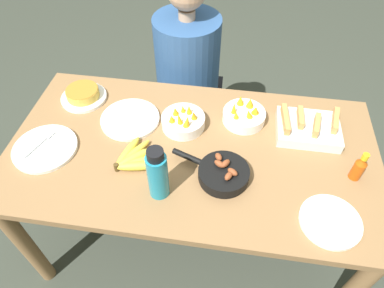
{
  "coord_description": "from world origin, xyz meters",
  "views": [
    {
      "loc": [
        0.14,
        -0.95,
        1.86
      ],
      "look_at": [
        0.0,
        0.0,
        0.78
      ],
      "focal_mm": 32.0,
      "sensor_mm": 36.0,
      "label": 1
    }
  ],
  "objects_px": {
    "empty_plate_near_front": "(130,119)",
    "frittata_plate_center": "(83,95)",
    "banana_bunch": "(133,159)",
    "melon_tray": "(308,128)",
    "person_figure": "(188,90)",
    "fruit_bowl_mango": "(244,115)",
    "hot_sauce_bottle": "(359,168)",
    "skillet": "(222,173)",
    "empty_plate_far_right": "(45,148)",
    "water_bottle": "(158,174)",
    "empty_plate_far_left": "(330,221)",
    "fruit_bowl_citrus": "(183,121)"
  },
  "relations": [
    {
      "from": "empty_plate_near_front",
      "to": "frittata_plate_center",
      "type": "bearing_deg",
      "value": 156.82
    },
    {
      "from": "banana_bunch",
      "to": "melon_tray",
      "type": "distance_m",
      "value": 0.77
    },
    {
      "from": "person_figure",
      "to": "empty_plate_near_front",
      "type": "bearing_deg",
      "value": -107.33
    },
    {
      "from": "fruit_bowl_mango",
      "to": "hot_sauce_bottle",
      "type": "relative_size",
      "value": 1.39
    },
    {
      "from": "skillet",
      "to": "empty_plate_far_right",
      "type": "height_order",
      "value": "skillet"
    },
    {
      "from": "fruit_bowl_mango",
      "to": "water_bottle",
      "type": "bearing_deg",
      "value": -123.96
    },
    {
      "from": "person_figure",
      "to": "frittata_plate_center",
      "type": "bearing_deg",
      "value": -134.32
    },
    {
      "from": "empty_plate_far_left",
      "to": "hot_sauce_bottle",
      "type": "distance_m",
      "value": 0.26
    },
    {
      "from": "fruit_bowl_mango",
      "to": "water_bottle",
      "type": "height_order",
      "value": "water_bottle"
    },
    {
      "from": "water_bottle",
      "to": "hot_sauce_bottle",
      "type": "xyz_separation_m",
      "value": [
        0.75,
        0.18,
        -0.05
      ]
    },
    {
      "from": "melon_tray",
      "to": "person_figure",
      "type": "distance_m",
      "value": 0.86
    },
    {
      "from": "skillet",
      "to": "empty_plate_far_left",
      "type": "distance_m",
      "value": 0.42
    },
    {
      "from": "skillet",
      "to": "fruit_bowl_mango",
      "type": "height_order",
      "value": "fruit_bowl_mango"
    },
    {
      "from": "empty_plate_far_right",
      "to": "water_bottle",
      "type": "height_order",
      "value": "water_bottle"
    },
    {
      "from": "skillet",
      "to": "water_bottle",
      "type": "bearing_deg",
      "value": 44.67
    },
    {
      "from": "empty_plate_far_right",
      "to": "person_figure",
      "type": "xyz_separation_m",
      "value": [
        0.49,
        0.79,
        -0.27
      ]
    },
    {
      "from": "melon_tray",
      "to": "frittata_plate_center",
      "type": "bearing_deg",
      "value": 176.09
    },
    {
      "from": "hot_sauce_bottle",
      "to": "person_figure",
      "type": "relative_size",
      "value": 0.11
    },
    {
      "from": "empty_plate_far_left",
      "to": "fruit_bowl_mango",
      "type": "height_order",
      "value": "fruit_bowl_mango"
    },
    {
      "from": "skillet",
      "to": "empty_plate_far_left",
      "type": "bearing_deg",
      "value": -178.78
    },
    {
      "from": "frittata_plate_center",
      "to": "empty_plate_far_right",
      "type": "xyz_separation_m",
      "value": [
        -0.05,
        -0.34,
        -0.02
      ]
    },
    {
      "from": "fruit_bowl_citrus",
      "to": "person_figure",
      "type": "relative_size",
      "value": 0.16
    },
    {
      "from": "hot_sauce_bottle",
      "to": "person_figure",
      "type": "distance_m",
      "value": 1.13
    },
    {
      "from": "frittata_plate_center",
      "to": "water_bottle",
      "type": "bearing_deg",
      "value": -44.78
    },
    {
      "from": "hot_sauce_bottle",
      "to": "fruit_bowl_mango",
      "type": "bearing_deg",
      "value": 150.12
    },
    {
      "from": "empty_plate_far_left",
      "to": "empty_plate_near_front",
      "type": "bearing_deg",
      "value": 154.62
    },
    {
      "from": "skillet",
      "to": "frittata_plate_center",
      "type": "height_order",
      "value": "skillet"
    },
    {
      "from": "melon_tray",
      "to": "fruit_bowl_mango",
      "type": "distance_m",
      "value": 0.28
    },
    {
      "from": "empty_plate_near_front",
      "to": "person_figure",
      "type": "bearing_deg",
      "value": 72.67
    },
    {
      "from": "frittata_plate_center",
      "to": "empty_plate_far_right",
      "type": "distance_m",
      "value": 0.34
    },
    {
      "from": "hot_sauce_bottle",
      "to": "frittata_plate_center",
      "type": "bearing_deg",
      "value": 166.61
    },
    {
      "from": "hot_sauce_bottle",
      "to": "melon_tray",
      "type": "bearing_deg",
      "value": 127.62
    },
    {
      "from": "melon_tray",
      "to": "fruit_bowl_mango",
      "type": "bearing_deg",
      "value": 172.2
    },
    {
      "from": "hot_sauce_bottle",
      "to": "empty_plate_far_left",
      "type": "bearing_deg",
      "value": -117.94
    },
    {
      "from": "melon_tray",
      "to": "empty_plate_far_left",
      "type": "distance_m",
      "value": 0.45
    },
    {
      "from": "empty_plate_far_right",
      "to": "hot_sauce_bottle",
      "type": "relative_size",
      "value": 1.95
    },
    {
      "from": "melon_tray",
      "to": "hot_sauce_bottle",
      "type": "xyz_separation_m",
      "value": [
        0.17,
        -0.22,
        0.03
      ]
    },
    {
      "from": "water_bottle",
      "to": "empty_plate_far_left",
      "type": "bearing_deg",
      "value": -3.46
    },
    {
      "from": "banana_bunch",
      "to": "fruit_bowl_citrus",
      "type": "xyz_separation_m",
      "value": [
        0.17,
        0.23,
        0.02
      ]
    },
    {
      "from": "empty_plate_near_front",
      "to": "empty_plate_far_left",
      "type": "distance_m",
      "value": 0.94
    },
    {
      "from": "empty_plate_far_right",
      "to": "hot_sauce_bottle",
      "type": "xyz_separation_m",
      "value": [
        1.28,
        0.05,
        0.05
      ]
    },
    {
      "from": "fruit_bowl_mango",
      "to": "fruit_bowl_citrus",
      "type": "distance_m",
      "value": 0.28
    },
    {
      "from": "melon_tray",
      "to": "person_figure",
      "type": "height_order",
      "value": "person_figure"
    },
    {
      "from": "melon_tray",
      "to": "empty_plate_far_right",
      "type": "height_order",
      "value": "melon_tray"
    },
    {
      "from": "banana_bunch",
      "to": "water_bottle",
      "type": "distance_m",
      "value": 0.21
    },
    {
      "from": "empty_plate_near_front",
      "to": "water_bottle",
      "type": "height_order",
      "value": "water_bottle"
    },
    {
      "from": "fruit_bowl_mango",
      "to": "empty_plate_far_left",
      "type": "bearing_deg",
      "value": -55.36
    },
    {
      "from": "skillet",
      "to": "melon_tray",
      "type": "bearing_deg",
      "value": -118.48
    },
    {
      "from": "frittata_plate_center",
      "to": "hot_sauce_bottle",
      "type": "distance_m",
      "value": 1.26
    },
    {
      "from": "skillet",
      "to": "empty_plate_near_front",
      "type": "distance_m",
      "value": 0.52
    }
  ]
}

